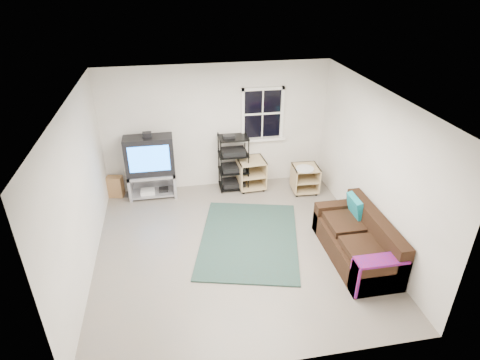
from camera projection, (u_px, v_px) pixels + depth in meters
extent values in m
plane|color=slate|center=(236.00, 247.00, 6.80)|extent=(4.60, 4.60, 0.00)
plane|color=white|center=(235.00, 98.00, 5.57)|extent=(4.60, 4.60, 0.00)
plane|color=white|center=(217.00, 128.00, 8.18)|extent=(4.60, 0.00, 4.60)
plane|color=white|center=(272.00, 282.00, 4.19)|extent=(4.60, 0.00, 4.60)
plane|color=white|center=(80.00, 193.00, 5.83)|extent=(0.00, 4.60, 4.60)
plane|color=white|center=(374.00, 168.00, 6.55)|extent=(0.00, 4.60, 4.60)
cube|color=black|center=(262.00, 114.00, 8.20)|extent=(0.80, 0.01, 1.02)
cube|color=white|center=(263.00, 89.00, 7.93)|extent=(0.88, 0.06, 0.06)
cube|color=white|center=(262.00, 139.00, 8.43)|extent=(0.98, 0.14, 0.05)
cube|color=white|center=(243.00, 115.00, 8.12)|extent=(0.06, 0.06, 1.10)
cube|color=white|center=(282.00, 113.00, 8.24)|extent=(0.06, 0.06, 1.10)
cube|color=white|center=(262.00, 114.00, 8.18)|extent=(0.78, 0.04, 0.04)
cube|color=#9FA0A7|center=(152.00, 174.00, 8.11)|extent=(0.95, 0.48, 0.06)
cube|color=#9FA0A7|center=(130.00, 186.00, 8.15)|extent=(0.06, 0.48, 0.52)
cube|color=#9FA0A7|center=(175.00, 182.00, 8.29)|extent=(0.06, 0.48, 0.52)
cube|color=#9FA0A7|center=(154.00, 192.00, 8.32)|extent=(0.84, 0.44, 0.04)
cube|color=#9FA0A7|center=(153.00, 179.00, 8.41)|extent=(0.95, 0.04, 0.52)
cube|color=silver|center=(148.00, 191.00, 8.24)|extent=(0.29, 0.23, 0.08)
cube|color=black|center=(164.00, 190.00, 8.33)|extent=(0.19, 0.17, 0.06)
cube|color=black|center=(149.00, 155.00, 7.91)|extent=(0.95, 0.40, 0.78)
cube|color=#1E76FF|center=(149.00, 159.00, 7.73)|extent=(0.78, 0.01, 0.53)
cube|color=black|center=(147.00, 135.00, 7.71)|extent=(0.17, 0.12, 0.10)
cylinder|color=black|center=(221.00, 168.00, 8.13)|extent=(0.02, 0.02, 1.21)
cylinder|color=black|center=(248.00, 165.00, 8.22)|extent=(0.02, 0.02, 1.21)
cylinder|color=black|center=(219.00, 159.00, 8.48)|extent=(0.02, 0.02, 1.21)
cylinder|color=black|center=(245.00, 157.00, 8.57)|extent=(0.02, 0.02, 1.21)
cube|color=black|center=(234.00, 185.00, 8.61)|extent=(0.60, 0.44, 0.02)
cube|color=black|center=(234.00, 183.00, 8.58)|extent=(0.47, 0.35, 0.10)
cube|color=black|center=(233.00, 170.00, 8.44)|extent=(0.60, 0.44, 0.02)
cube|color=black|center=(233.00, 168.00, 8.41)|extent=(0.47, 0.35, 0.10)
cube|color=black|center=(233.00, 154.00, 8.26)|extent=(0.60, 0.44, 0.02)
cube|color=black|center=(233.00, 152.00, 8.23)|extent=(0.47, 0.35, 0.10)
cube|color=black|center=(233.00, 138.00, 8.09)|extent=(0.60, 0.44, 0.02)
cube|color=tan|center=(251.00, 160.00, 8.34)|extent=(0.59, 0.59, 0.02)
cube|color=tan|center=(251.00, 185.00, 8.61)|extent=(0.59, 0.59, 0.02)
cube|color=tan|center=(239.00, 174.00, 8.42)|extent=(0.06, 0.55, 0.60)
cube|color=tan|center=(263.00, 171.00, 8.53)|extent=(0.06, 0.55, 0.60)
cube|color=tan|center=(248.00, 167.00, 8.70)|extent=(0.51, 0.05, 0.60)
cube|color=tan|center=(251.00, 174.00, 8.49)|extent=(0.54, 0.56, 0.02)
cylinder|color=black|center=(243.00, 192.00, 8.39)|extent=(0.06, 0.06, 0.06)
cylinder|color=black|center=(258.00, 180.00, 8.87)|extent=(0.06, 0.06, 0.06)
cube|color=tan|center=(306.00, 167.00, 8.24)|extent=(0.54, 0.54, 0.02)
cube|color=tan|center=(304.00, 188.00, 8.47)|extent=(0.54, 0.54, 0.02)
cube|color=tan|center=(294.00, 179.00, 8.33)|extent=(0.05, 0.52, 0.52)
cube|color=tan|center=(317.00, 177.00, 8.38)|extent=(0.05, 0.52, 0.52)
cube|color=tan|center=(302.00, 173.00, 8.57)|extent=(0.47, 0.05, 0.52)
cube|color=tan|center=(305.00, 179.00, 8.37)|extent=(0.50, 0.52, 0.02)
cylinder|color=black|center=(297.00, 195.00, 8.29)|extent=(0.05, 0.05, 0.05)
cylinder|color=black|center=(311.00, 185.00, 8.69)|extent=(0.05, 0.05, 0.05)
cylinder|color=silver|center=(305.00, 169.00, 8.13)|extent=(0.37, 0.37, 0.03)
cube|color=black|center=(355.00, 248.00, 6.50)|extent=(0.81, 1.80, 0.38)
cube|color=black|center=(376.00, 226.00, 6.36)|extent=(0.22, 1.80, 0.39)
cube|color=black|center=(337.00, 216.00, 7.14)|extent=(0.81, 0.22, 0.56)
cube|color=black|center=(379.00, 276.00, 5.77)|extent=(0.81, 0.22, 0.56)
cube|color=black|center=(363.00, 250.00, 6.06)|extent=(0.54, 0.65, 0.12)
cube|color=black|center=(344.00, 223.00, 6.68)|extent=(0.54, 0.65, 0.12)
cube|color=teal|center=(355.00, 207.00, 6.73)|extent=(0.18, 0.43, 0.37)
cube|color=#0D1492|center=(382.00, 260.00, 5.62)|extent=(0.74, 0.27, 0.04)
cube|color=#0D1492|center=(354.00, 278.00, 5.70)|extent=(0.04, 0.27, 0.52)
cube|color=#322316|center=(249.00, 239.00, 7.00)|extent=(2.16, 2.61, 0.03)
cube|color=#A57A4A|center=(115.00, 187.00, 8.22)|extent=(0.35, 0.26, 0.44)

